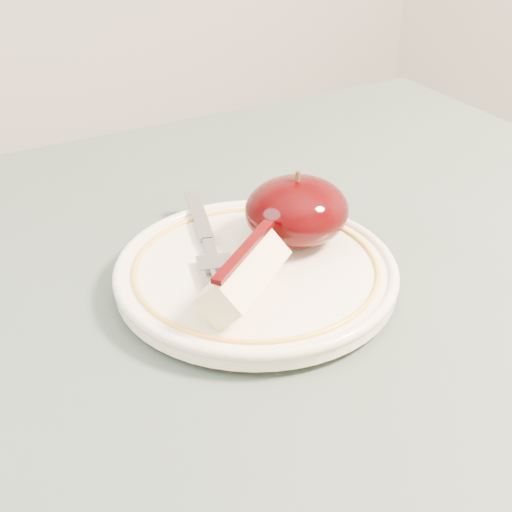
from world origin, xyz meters
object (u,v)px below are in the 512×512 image
table (301,450)px  plate (256,272)px  fork (208,241)px  apple_half (297,211)px

table → plate: bearing=82.0°
table → fork: bearing=92.4°
table → plate: (0.01, 0.09, 0.10)m
table → apple_half: 0.18m
plate → apple_half: bearing=23.6°
table → fork: (-0.01, 0.14, 0.11)m
plate → fork: size_ratio=1.31×
fork → apple_half: bearing=-93.8°
table → apple_half: size_ratio=10.60×
plate → fork: (-0.02, 0.05, 0.01)m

